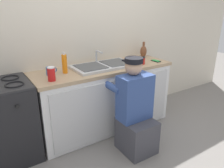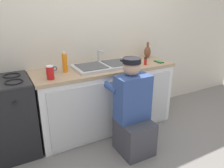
% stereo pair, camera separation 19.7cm
% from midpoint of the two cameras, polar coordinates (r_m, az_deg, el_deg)
% --- Properties ---
extents(ground_plane, '(12.00, 12.00, 0.00)m').
position_cam_midpoint_polar(ground_plane, '(2.97, 2.90, -13.35)').
color(ground_plane, gray).
extents(back_wall, '(6.00, 0.10, 2.50)m').
position_cam_midpoint_polar(back_wall, '(3.07, -3.12, 12.91)').
color(back_wall, beige).
rests_on(back_wall, ground_plane).
extents(counter_cabinet, '(1.82, 0.62, 0.83)m').
position_cam_midpoint_polar(counter_cabinet, '(2.99, 0.15, -3.98)').
color(counter_cabinet, white).
rests_on(counter_cabinet, ground_plane).
extents(countertop, '(1.86, 0.62, 0.04)m').
position_cam_midpoint_polar(countertop, '(2.84, 0.07, 4.11)').
color(countertop, tan).
rests_on(countertop, counter_cabinet).
extents(sink_double_basin, '(0.80, 0.44, 0.19)m').
position_cam_midpoint_polar(sink_double_basin, '(2.83, 0.05, 4.90)').
color(sink_double_basin, silver).
rests_on(sink_double_basin, countertop).
extents(stove_range, '(0.61, 0.62, 0.90)m').
position_cam_midpoint_polar(stove_range, '(2.69, -24.15, -8.17)').
color(stove_range, black).
rests_on(stove_range, ground_plane).
extents(plumber_person, '(0.42, 0.61, 1.10)m').
position_cam_midpoint_polar(plumber_person, '(2.51, 7.78, -8.02)').
color(plumber_person, '#3F3F47').
rests_on(plumber_person, ground_plane).
extents(coffee_mug, '(0.13, 0.08, 0.09)m').
position_cam_midpoint_polar(coffee_mug, '(2.62, -13.75, 3.67)').
color(coffee_mug, '#335699').
rests_on(coffee_mug, countertop).
extents(cell_phone, '(0.07, 0.14, 0.01)m').
position_cam_midpoint_polar(cell_phone, '(3.16, 13.91, 5.65)').
color(cell_phone, black).
rests_on(cell_phone, countertop).
extents(soap_bottle_orange, '(0.06, 0.06, 0.25)m').
position_cam_midpoint_polar(soap_bottle_orange, '(2.63, -10.14, 5.47)').
color(soap_bottle_orange, orange).
rests_on(soap_bottle_orange, countertop).
extents(soda_cup_red, '(0.08, 0.08, 0.15)m').
position_cam_midpoint_polar(soda_cup_red, '(2.41, -13.63, 2.90)').
color(soda_cup_red, red).
rests_on(soda_cup_red, countertop).
extents(spice_bottle_red, '(0.04, 0.04, 0.10)m').
position_cam_midpoint_polar(spice_bottle_red, '(2.96, 10.63, 5.86)').
color(spice_bottle_red, red).
rests_on(spice_bottle_red, countertop).
extents(vase_decorative, '(0.10, 0.10, 0.23)m').
position_cam_midpoint_polar(vase_decorative, '(3.38, 10.90, 8.30)').
color(vase_decorative, brown).
rests_on(vase_decorative, countertop).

